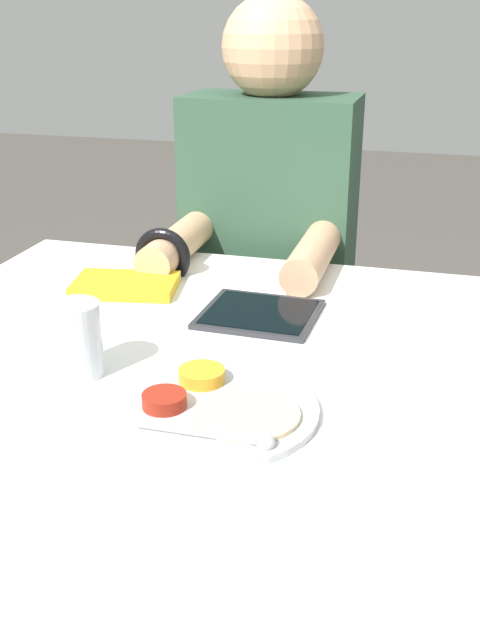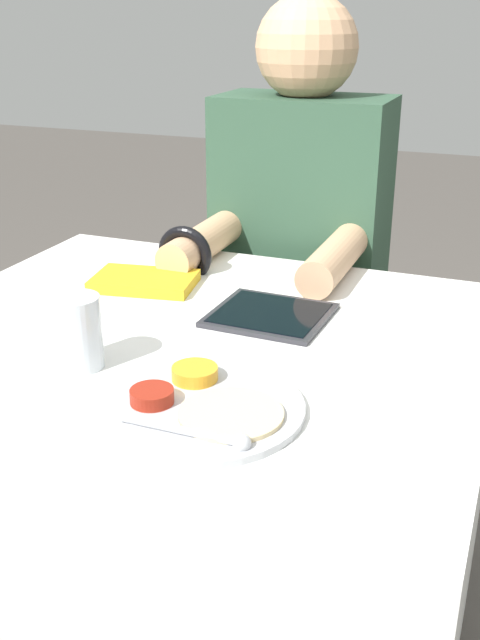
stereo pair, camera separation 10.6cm
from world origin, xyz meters
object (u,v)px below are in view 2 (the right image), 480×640
Objects in this scene: tablet_device at (270,315)px; drinking_glass at (77,332)px; thali_tray at (201,406)px; red_notebook at (144,282)px; person_diner at (297,304)px.

tablet_device is 1.82× the size of drinking_glass.
thali_tray reaches higher than red_notebook.
red_notebook reaches higher than tablet_device.
red_notebook is (-0.28, 0.38, 0.00)m from thali_tray.
tablet_device is 0.49m from person_diner.
tablet_device is 0.33m from drinking_glass.
tablet_device is at bearing 93.90° from thali_tray.
drinking_glass is (0.07, -0.32, 0.04)m from red_notebook.
thali_tray is at bearing -86.10° from tablet_device.
tablet_device is (-0.02, 0.32, -0.00)m from thali_tray.
red_notebook is 1.89× the size of drinking_glass.
drinking_glass reaches higher than red_notebook.
drinking_glass is (-0.10, -0.72, 0.21)m from person_diner.
person_diner is at bearing 67.12° from red_notebook.
thali_tray is 1.32× the size of red_notebook.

